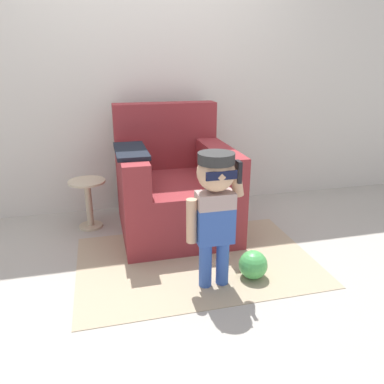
{
  "coord_description": "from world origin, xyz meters",
  "views": [
    {
      "loc": [
        -0.45,
        -2.88,
        1.38
      ],
      "look_at": [
        0.16,
        -0.45,
        0.49
      ],
      "focal_mm": 35.0,
      "sensor_mm": 36.0,
      "label": 1
    }
  ],
  "objects_px": {
    "toy_ball": "(253,265)",
    "side_table": "(88,199)",
    "armchair": "(174,188)",
    "person_child": "(215,200)"
  },
  "relations": [
    {
      "from": "toy_ball",
      "to": "armchair",
      "type": "bearing_deg",
      "value": 110.87
    },
    {
      "from": "side_table",
      "to": "toy_ball",
      "type": "height_order",
      "value": "side_table"
    },
    {
      "from": "armchair",
      "to": "person_child",
      "type": "relative_size",
      "value": 1.17
    },
    {
      "from": "toy_ball",
      "to": "side_table",
      "type": "bearing_deg",
      "value": 133.98
    },
    {
      "from": "armchair",
      "to": "toy_ball",
      "type": "height_order",
      "value": "armchair"
    },
    {
      "from": "armchair",
      "to": "side_table",
      "type": "relative_size",
      "value": 2.41
    },
    {
      "from": "armchair",
      "to": "person_child",
      "type": "bearing_deg",
      "value": -85.75
    },
    {
      "from": "armchair",
      "to": "side_table",
      "type": "distance_m",
      "value": 0.74
    },
    {
      "from": "armchair",
      "to": "person_child",
      "type": "distance_m",
      "value": 0.96
    },
    {
      "from": "armchair",
      "to": "toy_ball",
      "type": "bearing_deg",
      "value": -69.13
    }
  ]
}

